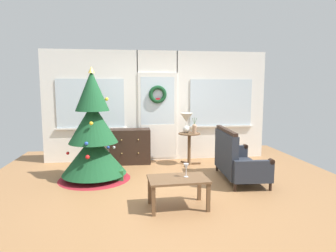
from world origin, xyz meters
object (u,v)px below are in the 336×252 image
settee_sofa (236,160)px  coffee_table (178,182)px  dresser_cabinet (130,146)px  gift_box (118,175)px  side_table (189,142)px  flower_vase (194,128)px  christmas_tree (93,139)px  table_lamp (186,120)px  wine_glass (186,167)px

settee_sofa → coffee_table: size_ratio=1.61×
dresser_cabinet → gift_box: (-0.23, -1.25, -0.29)m
side_table → flower_vase: (0.10, -0.06, 0.32)m
christmas_tree → dresser_cabinet: size_ratio=2.30×
christmas_tree → side_table: bearing=22.1°
table_lamp → wine_glass: (-0.45, -2.33, -0.42)m
gift_box → coffee_table: bearing=-56.6°
side_table → wine_glass: 2.34m
wine_glass → gift_box: 1.74m
settee_sofa → table_lamp: 1.55m
dresser_cabinet → flower_vase: size_ratio=2.59×
flower_vase → gift_box: flower_vase is taller
gift_box → settee_sofa: bearing=-6.1°
christmas_tree → flower_vase: size_ratio=5.95×
coffee_table → gift_box: 1.65m
christmas_tree → table_lamp: bearing=23.7°
dresser_cabinet → flower_vase: 1.51m
side_table → table_lamp: 0.50m
christmas_tree → coffee_table: 2.07m
christmas_tree → table_lamp: size_ratio=4.73×
settee_sofa → wine_glass: 1.59m
settee_sofa → table_lamp: bearing=119.3°
dresser_cabinet → table_lamp: 1.40m
settee_sofa → side_table: (-0.63, 1.20, 0.13)m
table_lamp → coffee_table: size_ratio=0.51×
dresser_cabinet → gift_box: 1.30m
flower_vase → wine_glass: flower_vase is taller
side_table → flower_vase: size_ratio=2.03×
wine_glass → settee_sofa: bearing=43.6°
gift_box → dresser_cabinet: bearing=79.6°
side_table → flower_vase: bearing=-31.0°
side_table → settee_sofa: bearing=-62.1°
dresser_cabinet → side_table: size_ratio=1.27×
table_lamp → gift_box: 1.99m
flower_vase → wine_glass: (-0.61, -2.23, -0.25)m
table_lamp → flower_vase: table_lamp is taller
settee_sofa → wine_glass: bearing=-136.4°
christmas_tree → flower_vase: christmas_tree is taller
table_lamp → coffee_table: (-0.57, -2.36, -0.63)m
settee_sofa → table_lamp: (-0.69, 1.24, 0.62)m
table_lamp → gift_box: bearing=-145.7°
christmas_tree → settee_sofa: size_ratio=1.50×
side_table → gift_box: size_ratio=3.59×
gift_box → table_lamp: bearing=34.3°
dresser_cabinet → wine_glass: (0.79, -2.57, 0.18)m
settee_sofa → flower_vase: 1.33m
dresser_cabinet → side_table: bearing=-12.2°
table_lamp → settee_sofa: bearing=-60.7°
christmas_tree → side_table: 2.14m
christmas_tree → side_table: christmas_tree is taller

